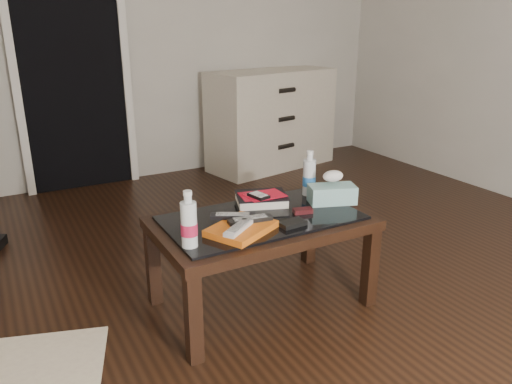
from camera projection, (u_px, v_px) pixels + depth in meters
ground at (275, 316)px, 2.38m from camera, size 5.00×5.00×0.00m
doorway at (71, 62)px, 3.90m from camera, size 0.90×0.08×2.07m
coffee_table at (261, 229)px, 2.36m from camera, size 1.00×0.60×0.46m
dresser at (271, 119)px, 4.66m from camera, size 1.27×0.72×0.90m
magazines at (241, 229)px, 2.17m from camera, size 0.34×0.31×0.03m
remote_silver at (239, 227)px, 2.12m from camera, size 0.19×0.16×0.02m
remote_black_front at (250, 219)px, 2.20m from camera, size 0.20×0.08×0.02m
remote_black_back at (233, 216)px, 2.24m from camera, size 0.20×0.14×0.02m
textbook at (261, 199)px, 2.50m from camera, size 0.30×0.27×0.05m
dvd_mailers at (259, 195)px, 2.48m from camera, size 0.21×0.17×0.01m
ipod at (259, 195)px, 2.44m from camera, size 0.08×0.12×0.02m
flip_phone at (303, 211)px, 2.38m from camera, size 0.10×0.07×0.02m
wallet at (292, 223)px, 2.24m from camera, size 0.12×0.08×0.02m
water_bottle_left at (189, 219)px, 2.00m from camera, size 0.08×0.08×0.24m
water_bottle_right at (309, 173)px, 2.59m from camera, size 0.08×0.08×0.24m
tissue_box at (332, 194)px, 2.50m from camera, size 0.26×0.19×0.09m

